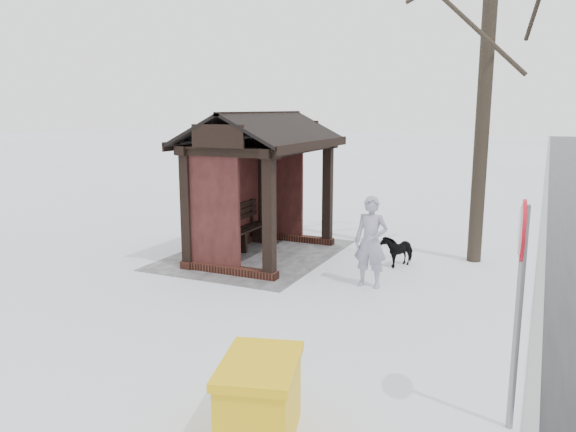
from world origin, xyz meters
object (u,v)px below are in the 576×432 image
object	(u,v)px
pedestrian	(371,242)
road_sign	(520,266)
bus_shelter	(256,156)
grit_bin	(260,399)
dog	(397,250)

from	to	relation	value
pedestrian	road_sign	distance (m)	4.68
bus_shelter	grit_bin	world-z (taller)	bus_shelter
dog	grit_bin	size ratio (longest dim) A/B	0.63
bus_shelter	pedestrian	xyz separation A→B (m)	(1.09, 2.87, -1.34)
road_sign	grit_bin	bearing A→B (deg)	-64.70
bus_shelter	grit_bin	bearing A→B (deg)	28.13
pedestrian	bus_shelter	bearing A→B (deg)	159.29
bus_shelter	road_sign	bearing A→B (deg)	48.02
dog	road_sign	world-z (taller)	road_sign
dog	road_sign	xyz separation A→B (m)	(5.38, 2.47, 1.36)
road_sign	dog	bearing A→B (deg)	-159.31
pedestrian	road_sign	bearing A→B (deg)	-55.93
bus_shelter	grit_bin	xyz separation A→B (m)	(6.11, 3.27, -1.76)
pedestrian	dog	xyz separation A→B (m)	(-1.57, 0.11, -0.50)
grit_bin	pedestrian	bearing A→B (deg)	168.73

